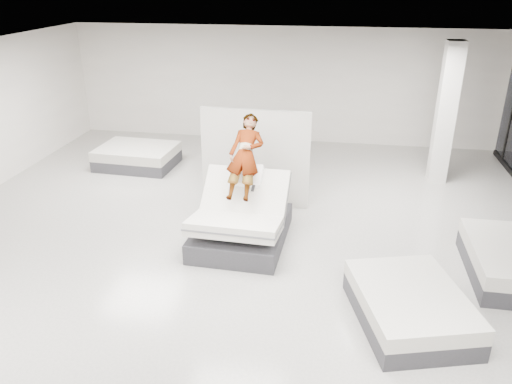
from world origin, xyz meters
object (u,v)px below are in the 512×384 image
remote (253,188)px  flat_bed_right_near (410,307)px  divider_panel (255,158)px  flat_bed_left_far (137,156)px  person (245,170)px  hero_bed (241,222)px  column (446,114)px

remote → flat_bed_right_near: remote is taller
divider_panel → flat_bed_left_far: 3.81m
person → flat_bed_left_far: size_ratio=0.84×
remote → flat_bed_right_near: 3.23m
person → hero_bed: bearing=-90.0°
flat_bed_left_far → column: column is taller
flat_bed_right_near → flat_bed_left_far: (-6.10, 5.23, 0.01)m
hero_bed → person: size_ratio=1.31×
hero_bed → flat_bed_left_far: hero_bed is taller
remote → column: 5.29m
remote → divider_panel: (-0.26, 1.69, -0.07)m
column → hero_bed: bearing=-137.2°
person → divider_panel: bearing=94.4°
remote → flat_bed_left_far: bearing=138.6°
column → person: bearing=-139.8°
hero_bed → person: person is taller
hero_bed → flat_bed_right_near: 3.32m
hero_bed → column: bearing=42.8°
person → flat_bed_right_near: 3.65m
hero_bed → flat_bed_right_near: (2.75, -1.86, -0.15)m
remote → divider_panel: size_ratio=0.06×
flat_bed_right_near → flat_bed_left_far: 8.04m
hero_bed → flat_bed_left_far: (-3.35, 3.38, -0.14)m
flat_bed_right_near → flat_bed_left_far: bearing=139.4°
flat_bed_right_near → column: size_ratio=0.67×
person → flat_bed_left_far: 4.65m
flat_bed_right_near → flat_bed_left_far: size_ratio=1.10×
hero_bed → remote: size_ratio=15.15×
flat_bed_right_near → column: 5.82m
person → remote: 0.45m
remote → column: column is taller
person → flat_bed_right_near: bearing=-36.3°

